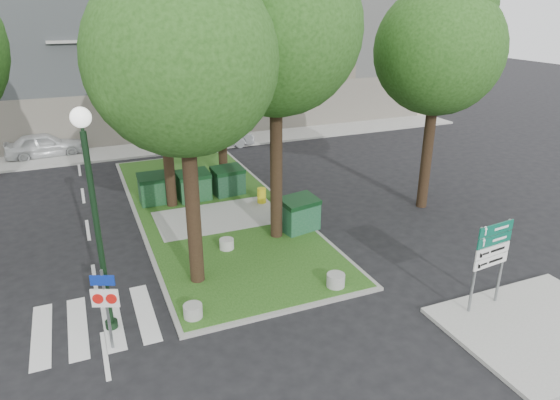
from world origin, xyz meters
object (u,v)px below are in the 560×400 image
dumpster_a (156,189)px  dumpster_c (228,181)px  tree_median_mid (160,38)px  street_lamp (93,198)px  bollard_right (336,280)px  car_white (44,145)px  car_silver (218,136)px  litter_bin (262,196)px  bollard_mid (227,244)px  directional_sign (491,252)px  dumpster_d (299,214)px  tree_median_near_right (278,11)px  dumpster_b (194,186)px  traffic_sign_pole (106,299)px  bollard_left (193,311)px  tree_street_right (441,37)px  tree_median_far (218,0)px  tree_median_near_left (184,40)px

dumpster_a → dumpster_c: dumpster_a is taller
tree_median_mid → street_lamp: tree_median_mid is taller
tree_median_mid → bollard_right: 11.32m
car_white → car_silver: car_white is taller
litter_bin → car_silver: (0.85, 9.77, 0.25)m
car_silver → bollard_mid: bearing=169.0°
directional_sign → car_white: (-11.86, 21.41, -1.14)m
tree_median_mid → dumpster_d: (3.91, -4.40, -6.22)m
car_silver → tree_median_near_right: bearing=177.6°
car_silver → directional_sign: bearing=-169.7°
dumpster_a → dumpster_b: (1.60, -0.26, -0.00)m
directional_sign → car_white: size_ratio=0.63×
traffic_sign_pole → car_silver: bearing=88.4°
tree_median_near_right → bollard_mid: tree_median_near_right is taller
dumpster_d → directional_sign: bearing=-79.8°
tree_median_near_right → directional_sign: (3.61, -6.64, -6.14)m
dumpster_a → car_silver: 9.45m
bollard_left → litter_bin: size_ratio=0.80×
tree_street_right → directional_sign: tree_street_right is taller
bollard_right → street_lamp: size_ratio=0.09×
dumpster_d → bollard_mid: size_ratio=3.14×
tree_median_mid → dumpster_b: bearing=13.9°
dumpster_c → tree_median_far: bearing=69.6°
tree_median_near_left → bollard_mid: (1.38, 1.63, -7.02)m
tree_street_right → bollard_left: tree_street_right is taller
tree_median_near_right → litter_bin: 8.21m
car_white → car_silver: 9.82m
bollard_mid → street_lamp: (-4.20, -3.06, 3.49)m
dumpster_a → car_white: size_ratio=0.34×
street_lamp → traffic_sign_pole: (-0.06, -0.90, -2.33)m
car_silver → car_white: bearing=83.3°
bollard_right → dumpster_c: bearing=94.4°
dumpster_b → car_silver: size_ratio=0.35×
tree_median_near_right → tree_median_mid: (-3.00, 4.50, -1.01)m
dumpster_b → dumpster_c: 1.60m
tree_median_far → bollard_right: (0.04, -11.56, -8.00)m
tree_median_mid → tree_street_right: (10.00, -4.00, 0.00)m
bollard_mid → street_lamp: size_ratio=0.08×
litter_bin → tree_median_near_left: bearing=-127.9°
dumpster_b → car_white: bearing=118.0°
traffic_sign_pole → tree_median_mid: bearing=91.6°
tree_median_near_left → bollard_right: bearing=-28.8°
bollard_mid → tree_median_near_right: bearing=10.0°
dumpster_c → bollard_left: 9.57m
traffic_sign_pole → dumpster_b: bearing=87.0°
bollard_left → litter_bin: 8.60m
tree_median_near_right → bollard_right: 8.68m
bollard_mid → litter_bin: size_ratio=0.77×
street_lamp → car_white: 18.57m
tree_street_right → car_silver: size_ratio=2.37×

